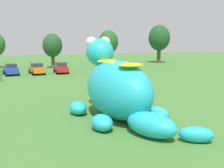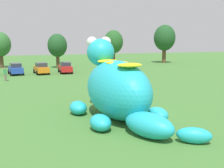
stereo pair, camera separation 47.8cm
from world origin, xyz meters
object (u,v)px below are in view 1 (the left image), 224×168
Objects in this scene: car_blue at (11,69)px; car_orange at (37,68)px; giant_inflatable_creature at (118,89)px; car_red at (61,68)px; spectator_near_inflatable at (1,75)px; spectator_mid_field at (127,68)px.

car_blue and car_orange have the same top height.
giant_inflatable_creature is 2.40× the size of car_orange.
giant_inflatable_creature is 25.36m from car_red.
spectator_near_inflatable is at bearing -146.03° from car_red.
car_red is at bearing -4.63° from car_blue.
car_red is at bearing 33.97° from spectator_near_inflatable.
car_orange is (3.70, -0.51, 0.00)m from car_blue.
car_blue is 6.46m from spectator_near_inflatable.
spectator_mid_field is (16.65, -5.12, -0.01)m from car_blue.
car_red reaches higher than spectator_mid_field.
car_blue is at bearing 79.42° from spectator_near_inflatable.
car_orange reaches higher than spectator_near_inflatable.
car_red is (0.91, 25.32, -1.09)m from giant_inflatable_creature.
spectator_mid_field is at bearing -25.96° from car_red.
car_blue reaches higher than spectator_mid_field.
car_orange is 2.49× the size of spectator_mid_field.
car_blue is at bearing 103.95° from giant_inflatable_creature.
spectator_near_inflatable is (-8.54, -5.75, -0.01)m from car_red.
car_orange is 2.49× the size of spectator_near_inflatable.
car_orange is 13.74m from spectator_mid_field.
car_blue is 1.04× the size of car_red.
car_orange is (-2.74, 25.41, -1.09)m from giant_inflatable_creature.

